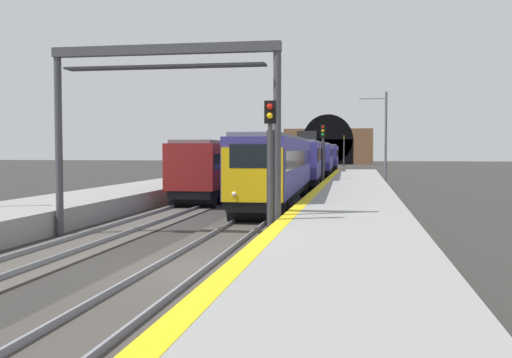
{
  "coord_description": "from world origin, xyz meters",
  "views": [
    {
      "loc": [
        -15.49,
        -4.71,
        3.27
      ],
      "look_at": [
        14.2,
        0.46,
        1.79
      ],
      "focal_mm": 41.85,
      "sensor_mm": 36.0,
      "label": 1
    }
  ],
  "objects_px": {
    "train_main_approaching": "(315,159)",
    "railway_signal_far": "(344,148)",
    "railway_signal_near": "(270,162)",
    "catenary_mast_near": "(385,138)",
    "overhead_signal_gantry": "(164,93)",
    "train_adjacent_platform": "(250,162)",
    "railway_signal_mid": "(323,151)"
  },
  "relations": [
    {
      "from": "train_main_approaching",
      "to": "catenary_mast_near",
      "type": "bearing_deg",
      "value": 38.18
    },
    {
      "from": "train_adjacent_platform",
      "to": "overhead_signal_gantry",
      "type": "height_order",
      "value": "overhead_signal_gantry"
    },
    {
      "from": "train_adjacent_platform",
      "to": "railway_signal_mid",
      "type": "height_order",
      "value": "railway_signal_mid"
    },
    {
      "from": "railway_signal_near",
      "to": "railway_signal_far",
      "type": "relative_size",
      "value": 0.81
    },
    {
      "from": "train_adjacent_platform",
      "to": "overhead_signal_gantry",
      "type": "bearing_deg",
      "value": -176.94
    },
    {
      "from": "overhead_signal_gantry",
      "to": "railway_signal_far",
      "type": "bearing_deg",
      "value": -2.61
    },
    {
      "from": "train_adjacent_platform",
      "to": "overhead_signal_gantry",
      "type": "distance_m",
      "value": 30.14
    },
    {
      "from": "train_adjacent_platform",
      "to": "railway_signal_far",
      "type": "xyz_separation_m",
      "value": [
        61.23,
        -6.52,
        1.41
      ]
    },
    {
      "from": "railway_signal_far",
      "to": "overhead_signal_gantry",
      "type": "xyz_separation_m",
      "value": [
        -91.11,
        4.16,
        1.74
      ]
    },
    {
      "from": "railway_signal_near",
      "to": "catenary_mast_near",
      "type": "distance_m",
      "value": 35.65
    },
    {
      "from": "train_main_approaching",
      "to": "railway_signal_far",
      "type": "xyz_separation_m",
      "value": [
        48.94,
        -1.8,
        1.28
      ]
    },
    {
      "from": "train_main_approaching",
      "to": "train_adjacent_platform",
      "type": "xyz_separation_m",
      "value": [
        -12.29,
        4.72,
        -0.13
      ]
    },
    {
      "from": "railway_signal_near",
      "to": "catenary_mast_near",
      "type": "xyz_separation_m",
      "value": [
        35.24,
        -5.15,
        1.48
      ]
    },
    {
      "from": "railway_signal_mid",
      "to": "railway_signal_far",
      "type": "height_order",
      "value": "railway_signal_far"
    },
    {
      "from": "train_adjacent_platform",
      "to": "railway_signal_near",
      "type": "xyz_separation_m",
      "value": [
        -31.37,
        -6.52,
        0.68
      ]
    },
    {
      "from": "railway_signal_mid",
      "to": "overhead_signal_gantry",
      "type": "height_order",
      "value": "overhead_signal_gantry"
    },
    {
      "from": "train_main_approaching",
      "to": "overhead_signal_gantry",
      "type": "distance_m",
      "value": 42.34
    },
    {
      "from": "railway_signal_mid",
      "to": "railway_signal_far",
      "type": "bearing_deg",
      "value": -180.0
    },
    {
      "from": "train_main_approaching",
      "to": "catenary_mast_near",
      "type": "distance_m",
      "value": 11.1
    },
    {
      "from": "railway_signal_mid",
      "to": "catenary_mast_near",
      "type": "bearing_deg",
      "value": 143.14
    },
    {
      "from": "train_adjacent_platform",
      "to": "railway_signal_mid",
      "type": "xyz_separation_m",
      "value": [
        -2.99,
        -6.52,
        1.0
      ]
    },
    {
      "from": "train_adjacent_platform",
      "to": "overhead_signal_gantry",
      "type": "relative_size",
      "value": 4.61
    },
    {
      "from": "train_adjacent_platform",
      "to": "catenary_mast_near",
      "type": "distance_m",
      "value": 12.48
    },
    {
      "from": "railway_signal_near",
      "to": "catenary_mast_near",
      "type": "height_order",
      "value": "catenary_mast_near"
    },
    {
      "from": "train_main_approaching",
      "to": "railway_signal_mid",
      "type": "bearing_deg",
      "value": 5.33
    },
    {
      "from": "railway_signal_mid",
      "to": "train_main_approaching",
      "type": "bearing_deg",
      "value": -173.29
    },
    {
      "from": "train_main_approaching",
      "to": "train_adjacent_platform",
      "type": "bearing_deg",
      "value": -22.38
    },
    {
      "from": "train_main_approaching",
      "to": "train_adjacent_platform",
      "type": "relative_size",
      "value": 1.93
    },
    {
      "from": "train_main_approaching",
      "to": "railway_signal_near",
      "type": "bearing_deg",
      "value": 0.98
    },
    {
      "from": "railway_signal_far",
      "to": "railway_signal_mid",
      "type": "bearing_deg",
      "value": 0.0
    },
    {
      "from": "train_main_approaching",
      "to": "railway_signal_far",
      "type": "height_order",
      "value": "railway_signal_far"
    },
    {
      "from": "train_main_approaching",
      "to": "railway_signal_mid",
      "type": "xyz_separation_m",
      "value": [
        -15.28,
        -1.8,
        0.87
      ]
    }
  ]
}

